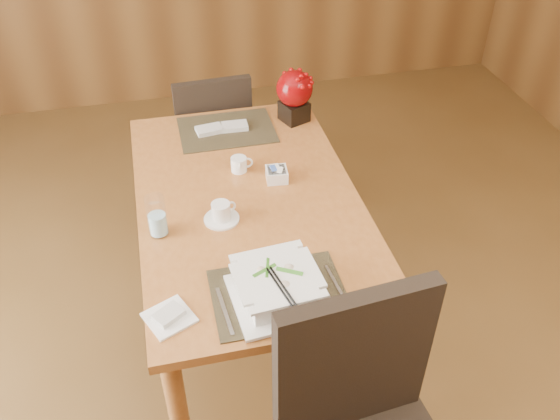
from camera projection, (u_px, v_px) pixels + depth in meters
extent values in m
cube|color=#B26A31|center=(248.00, 202.00, 2.44)|extent=(0.90, 1.50, 0.04)
cylinder|color=#B26A31|center=(180.00, 419.00, 2.08)|extent=(0.07, 0.07, 0.71)
cylinder|color=#B26A31|center=(154.00, 190.00, 3.13)|extent=(0.07, 0.07, 0.71)
cylinder|color=#B26A31|center=(389.00, 377.00, 2.22)|extent=(0.07, 0.07, 0.71)
cylinder|color=#B26A31|center=(297.00, 171.00, 3.27)|extent=(0.07, 0.07, 0.71)
cube|color=black|center=(279.00, 294.00, 2.00)|extent=(0.45, 0.33, 0.01)
cube|color=black|center=(227.00, 130.00, 2.84)|extent=(0.45, 0.33, 0.01)
cube|color=white|center=(277.00, 298.00, 1.98)|extent=(0.32, 0.32, 0.01)
cube|color=white|center=(277.00, 287.00, 1.95)|extent=(0.23, 0.23, 0.10)
cylinder|color=#CFCC6F|center=(277.00, 286.00, 1.95)|extent=(0.20, 0.20, 0.08)
cylinder|color=white|center=(222.00, 219.00, 2.31)|extent=(0.14, 0.14, 0.01)
cylinder|color=white|center=(221.00, 211.00, 2.29)|extent=(0.10, 0.10, 0.07)
cylinder|color=black|center=(221.00, 205.00, 2.27)|extent=(0.07, 0.07, 0.01)
cylinder|color=white|center=(157.00, 216.00, 2.20)|extent=(0.09, 0.09, 0.17)
cube|color=white|center=(277.00, 175.00, 2.51)|extent=(0.10, 0.10, 0.05)
cube|color=black|center=(294.00, 111.00, 2.89)|extent=(0.15, 0.15, 0.10)
sphere|color=#8B0508|center=(295.00, 88.00, 2.81)|extent=(0.18, 0.18, 0.18)
cube|color=white|center=(169.00, 317.00, 1.92)|extent=(0.19, 0.19, 0.01)
cube|color=black|center=(354.00, 362.00, 1.72)|extent=(0.48, 0.10, 0.55)
cube|color=black|center=(211.00, 143.00, 3.38)|extent=(0.44, 0.44, 0.05)
cube|color=black|center=(214.00, 120.00, 3.08)|extent=(0.40, 0.07, 0.45)
cylinder|color=black|center=(236.00, 155.00, 3.68)|extent=(0.03, 0.03, 0.39)
cylinder|color=black|center=(249.00, 186.00, 3.42)|extent=(0.03, 0.03, 0.39)
cylinder|color=black|center=(181.00, 164.00, 3.61)|extent=(0.03, 0.03, 0.39)
cylinder|color=black|center=(190.00, 196.00, 3.35)|extent=(0.03, 0.03, 0.39)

